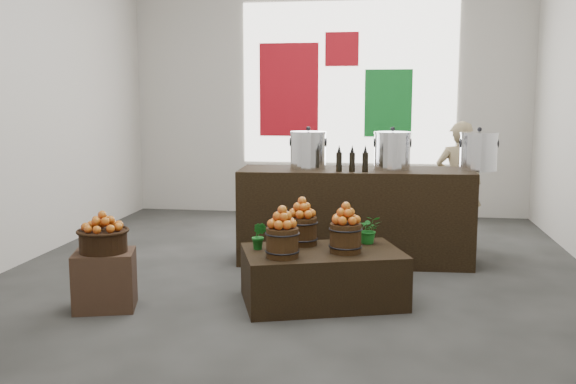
# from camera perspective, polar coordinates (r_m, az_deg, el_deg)

# --- Properties ---
(ground) EXTENTS (7.00, 7.00, 0.00)m
(ground) POSITION_cam_1_polar(r_m,az_deg,el_deg) (6.60, 0.79, -7.26)
(ground) COLOR #3D3E3B
(ground) RESTS_ON ground
(back_wall) EXTENTS (6.00, 0.04, 4.00)m
(back_wall) POSITION_cam_1_polar(r_m,az_deg,el_deg) (9.84, 3.61, 9.63)
(back_wall) COLOR #BAB5AC
(back_wall) RESTS_ON ground
(back_opening) EXTENTS (3.20, 0.02, 2.40)m
(back_opening) POSITION_cam_1_polar(r_m,az_deg,el_deg) (9.80, 5.38, 9.62)
(back_opening) COLOR white
(back_opening) RESTS_ON back_wall
(deco_red_left) EXTENTS (0.90, 0.04, 1.40)m
(deco_red_left) POSITION_cam_1_polar(r_m,az_deg,el_deg) (9.88, 0.08, 9.06)
(deco_red_left) COLOR #B10D19
(deco_red_left) RESTS_ON back_wall
(deco_green_right) EXTENTS (0.70, 0.04, 1.00)m
(deco_green_right) POSITION_cam_1_polar(r_m,az_deg,el_deg) (9.77, 8.90, 7.80)
(deco_green_right) COLOR #117225
(deco_green_right) RESTS_ON back_wall
(deco_red_upper) EXTENTS (0.50, 0.04, 0.50)m
(deco_red_upper) POSITION_cam_1_polar(r_m,az_deg,el_deg) (9.82, 4.82, 12.54)
(deco_red_upper) COLOR #B10D19
(deco_red_upper) RESTS_ON back_wall
(crate) EXTENTS (0.59, 0.53, 0.49)m
(crate) POSITION_cam_1_polar(r_m,az_deg,el_deg) (5.70, -15.96, -7.55)
(crate) COLOR #493122
(crate) RESTS_ON ground
(wicker_basket) EXTENTS (0.40, 0.40, 0.18)m
(wicker_basket) POSITION_cam_1_polar(r_m,az_deg,el_deg) (5.61, -16.10, -4.23)
(wicker_basket) COLOR black
(wicker_basket) RESTS_ON crate
(apples_in_basket) EXTENTS (0.31, 0.31, 0.17)m
(apples_in_basket) POSITION_cam_1_polar(r_m,az_deg,el_deg) (5.58, -16.17, -2.50)
(apples_in_basket) COLOR #AF0510
(apples_in_basket) RESTS_ON wicker_basket
(display_table) EXTENTS (1.54, 1.21, 0.47)m
(display_table) POSITION_cam_1_polar(r_m,az_deg,el_deg) (5.65, 3.07, -7.50)
(display_table) COLOR black
(display_table) RESTS_ON ground
(apple_bucket_front_left) EXTENTS (0.27, 0.27, 0.25)m
(apple_bucket_front_left) POSITION_cam_1_polar(r_m,az_deg,el_deg) (5.31, -0.51, -4.53)
(apple_bucket_front_left) COLOR #3E2510
(apple_bucket_front_left) RESTS_ON display_table
(apples_in_bucket_front_left) EXTENTS (0.20, 0.20, 0.18)m
(apples_in_bucket_front_left) POSITION_cam_1_polar(r_m,az_deg,el_deg) (5.27, -0.51, -2.25)
(apples_in_bucket_front_left) COLOR #AF0510
(apples_in_bucket_front_left) RESTS_ON apple_bucket_front_left
(apple_bucket_front_right) EXTENTS (0.27, 0.27, 0.25)m
(apple_bucket_front_right) POSITION_cam_1_polar(r_m,az_deg,el_deg) (5.51, 5.13, -4.11)
(apple_bucket_front_right) COLOR #3E2510
(apple_bucket_front_right) RESTS_ON display_table
(apples_in_bucket_front_right) EXTENTS (0.20, 0.20, 0.18)m
(apples_in_bucket_front_right) POSITION_cam_1_polar(r_m,az_deg,el_deg) (5.46, 5.16, -1.90)
(apples_in_bucket_front_right) COLOR #AF0510
(apples_in_bucket_front_right) RESTS_ON apple_bucket_front_right
(apple_bucket_rear) EXTENTS (0.27, 0.27, 0.25)m
(apple_bucket_rear) POSITION_cam_1_polar(r_m,az_deg,el_deg) (5.77, 1.25, -3.49)
(apple_bucket_rear) COLOR #3E2510
(apple_bucket_rear) RESTS_ON display_table
(apples_in_bucket_rear) EXTENTS (0.20, 0.20, 0.18)m
(apples_in_bucket_rear) POSITION_cam_1_polar(r_m,az_deg,el_deg) (5.73, 1.26, -1.38)
(apples_in_bucket_rear) COLOR #AF0510
(apples_in_bucket_rear) RESTS_ON apple_bucket_rear
(herb_garnish_right) EXTENTS (0.24, 0.21, 0.26)m
(herb_garnish_right) POSITION_cam_1_polar(r_m,az_deg,el_deg) (5.86, 7.18, -3.31)
(herb_garnish_right) COLOR #15651D
(herb_garnish_right) RESTS_ON display_table
(herb_garnish_left) EXTENTS (0.16, 0.14, 0.24)m
(herb_garnish_left) POSITION_cam_1_polar(r_m,az_deg,el_deg) (5.59, -2.59, -3.92)
(herb_garnish_left) COLOR #15651D
(herb_garnish_left) RESTS_ON display_table
(counter) EXTENTS (2.52, 0.93, 1.02)m
(counter) POSITION_cam_1_polar(r_m,az_deg,el_deg) (7.03, 5.91, -2.09)
(counter) COLOR black
(counter) RESTS_ON ground
(stock_pot_left) EXTENTS (0.38, 0.38, 0.38)m
(stock_pot_left) POSITION_cam_1_polar(r_m,az_deg,el_deg) (6.95, 1.80, 3.65)
(stock_pot_left) COLOR silver
(stock_pot_left) RESTS_ON counter
(stock_pot_center) EXTENTS (0.38, 0.38, 0.38)m
(stock_pot_center) POSITION_cam_1_polar(r_m,az_deg,el_deg) (6.96, 9.26, 3.55)
(stock_pot_center) COLOR silver
(stock_pot_center) RESTS_ON counter
(stock_pot_right) EXTENTS (0.38, 0.38, 0.38)m
(stock_pot_right) POSITION_cam_1_polar(r_m,az_deg,el_deg) (7.08, 16.58, 3.39)
(stock_pot_right) COLOR silver
(stock_pot_right) RESTS_ON counter
(oil_cruets) EXTENTS (0.27, 0.08, 0.28)m
(oil_cruets) POSITION_cam_1_polar(r_m,az_deg,el_deg) (6.70, 6.01, 3.00)
(oil_cruets) COLOR black
(oil_cruets) RESTS_ON counter
(shopper) EXTENTS (0.56, 0.37, 1.50)m
(shopper) POSITION_cam_1_polar(r_m,az_deg,el_deg) (8.04, 14.93, 0.75)
(shopper) COLOR #8E7B57
(shopper) RESTS_ON ground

